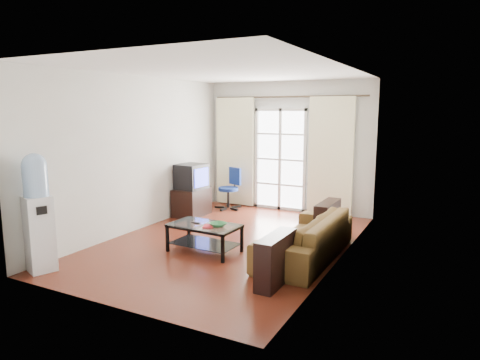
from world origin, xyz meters
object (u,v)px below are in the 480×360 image
object	(u,v)px
sofa	(306,236)
coffee_table	(204,234)
tv_stand	(192,202)
task_chair	(229,197)
water_cooler	(38,210)
crt_tv	(190,176)

from	to	relation	value
sofa	coffee_table	size ratio (longest dim) A/B	2.00
tv_stand	task_chair	distance (m)	0.95
sofa	water_cooler	bearing A→B (deg)	-53.53
water_cooler	task_chair	bearing A→B (deg)	104.76
tv_stand	task_chair	size ratio (longest dim) A/B	0.86
sofa	crt_tv	world-z (taller)	crt_tv
crt_tv	tv_stand	bearing A→B (deg)	93.80
coffee_table	task_chair	size ratio (longest dim) A/B	1.21
crt_tv	task_chair	bearing A→B (deg)	72.07
tv_stand	task_chair	bearing A→B (deg)	64.09
sofa	crt_tv	distance (m)	3.18
tv_stand	water_cooler	world-z (taller)	water_cooler
task_chair	crt_tv	bearing A→B (deg)	-92.55
task_chair	tv_stand	bearing A→B (deg)	-93.22
tv_stand	sofa	bearing A→B (deg)	-26.80
coffee_table	tv_stand	world-z (taller)	tv_stand
coffee_table	tv_stand	distance (m)	2.30
crt_tv	water_cooler	bearing A→B (deg)	-85.92
coffee_table	task_chair	distance (m)	2.86
tv_stand	coffee_table	bearing A→B (deg)	-53.35
coffee_table	crt_tv	bearing A→B (deg)	128.98
sofa	task_chair	xyz separation A→B (m)	(-2.47, 2.20, -0.05)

